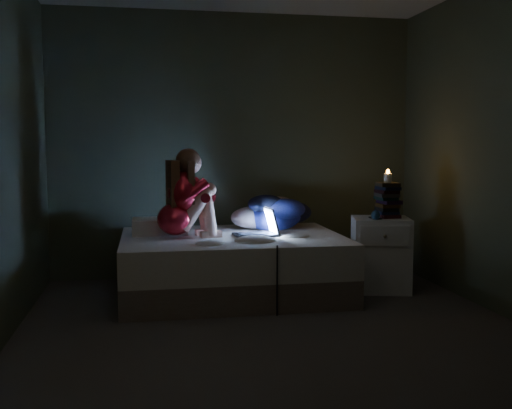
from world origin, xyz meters
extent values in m
cube|color=#3C3531|center=(0.00, 0.00, -0.01)|extent=(3.60, 3.80, 0.02)
cube|color=#3B4331|center=(0.00, 1.91, 1.30)|extent=(3.60, 0.02, 2.60)
cube|color=#3B4331|center=(0.00, -1.91, 1.30)|extent=(3.60, 0.02, 2.60)
cube|color=beige|center=(-0.76, 1.31, 0.59)|extent=(0.48, 0.34, 0.14)
cube|color=silver|center=(1.19, 1.01, 0.33)|extent=(0.58, 0.54, 0.66)
cylinder|color=beige|center=(1.25, 1.01, 1.00)|extent=(0.07, 0.07, 0.08)
cube|color=black|center=(1.13, 0.94, 0.67)|extent=(0.11, 0.15, 0.01)
sphere|color=navy|center=(1.12, 0.86, 0.70)|extent=(0.08, 0.08, 0.08)
camera|label=1|loc=(-0.87, -4.05, 1.30)|focal=42.24mm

